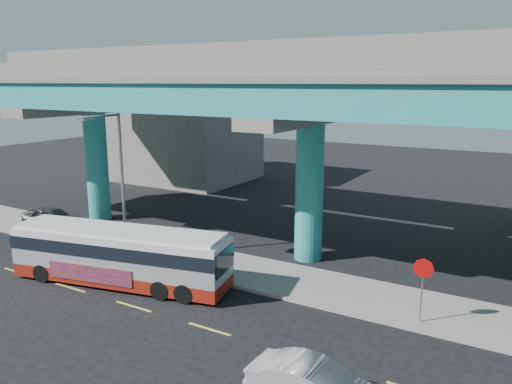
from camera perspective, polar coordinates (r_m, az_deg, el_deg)
The scene contains 9 objects.
ground at distance 20.56m, azimuth -4.85°, elevation -15.02°, with size 120.00×120.00×0.00m, color black.
sidewalk at distance 24.80m, azimuth 2.55°, elevation -9.80°, with size 70.00×4.00×0.15m, color gray.
lane_markings at distance 20.34m, azimuth -5.35°, elevation -15.33°, with size 58.00×0.12×0.01m.
viaduct at distance 26.19m, azimuth 6.49°, elevation 11.68°, with size 52.00×12.40×11.70m.
building_concrete at distance 49.69m, azimuth -8.05°, elevation 6.64°, with size 12.00×10.00×9.00m, color gray.
transit_bus at distance 24.65m, azimuth -15.28°, elevation -6.82°, with size 10.99×4.46×2.76m.
parked_car at distance 35.14m, azimuth -22.23°, elevation -2.70°, with size 4.22×2.45×1.35m, color #313237.
street_lamp at distance 26.83m, azimuth -15.99°, elevation 2.96°, with size 0.50×2.56×7.87m.
stop_sign at distance 20.73m, azimuth 18.54°, elevation -9.12°, with size 0.80×0.12×2.66m.
Camera 1 is at (10.57, -14.86, 9.49)m, focal length 35.00 mm.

